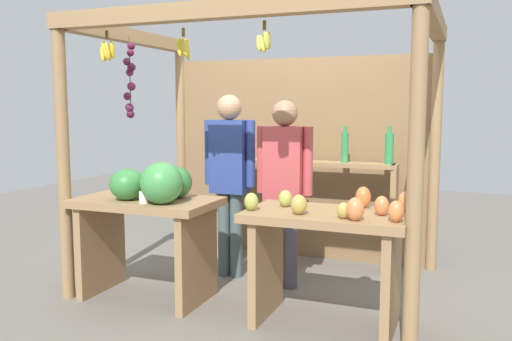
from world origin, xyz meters
TOP-DOWN VIEW (x-y plane):
  - ground_plane at (0.00, 0.00)m, footprint 12.00×12.00m
  - market_stall at (-0.01, 0.39)m, footprint 2.76×1.96m
  - fruit_counter_left at (-0.67, -0.72)m, footprint 1.11×0.68m
  - fruit_counter_right at (0.74, -0.70)m, footprint 1.12×0.64m
  - bottle_shelf_unit at (0.16, 0.69)m, footprint 1.77×0.22m
  - vendor_man at (-0.35, 0.06)m, footprint 0.48×0.22m
  - vendor_woman at (0.20, -0.06)m, footprint 0.48×0.21m

SIDE VIEW (x-z plane):
  - ground_plane at x=0.00m, z-range 0.00..0.00m
  - fruit_counter_right at x=0.74m, z-range 0.11..1.06m
  - fruit_counter_left at x=-0.67m, z-range 0.17..1.28m
  - bottle_shelf_unit at x=0.16m, z-range 0.10..1.44m
  - vendor_woman at x=0.20m, z-range 0.15..1.72m
  - vendor_man at x=-0.35m, z-range 0.16..1.78m
  - market_stall at x=-0.01m, z-range 0.20..2.42m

